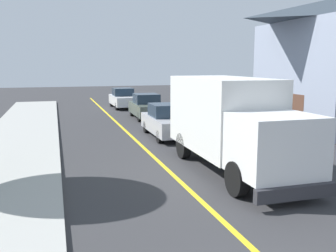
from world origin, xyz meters
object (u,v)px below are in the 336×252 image
object	(u,v)px
parked_car_near	(167,121)
parked_van_across	(235,121)
parked_car_far	(123,99)
parked_car_mid	(147,107)
stop_sign	(268,111)
box_truck	(231,120)

from	to	relation	value
parked_car_near	parked_van_across	bearing A→B (deg)	-12.47
parked_car_near	parked_car_far	world-z (taller)	same
parked_car_mid	stop_sign	world-z (taller)	stop_sign
box_truck	parked_car_near	distance (m)	6.52
parked_van_across	parked_car_mid	bearing A→B (deg)	111.24
box_truck	stop_sign	size ratio (longest dim) A/B	2.71
box_truck	parked_van_across	size ratio (longest dim) A/B	1.61
parked_car_near	parked_van_across	xyz separation A→B (m)	(3.45, -0.76, 0.00)
parked_van_across	stop_sign	size ratio (longest dim) A/B	1.68
parked_car_near	stop_sign	size ratio (longest dim) A/B	1.67
parked_car_near	parked_car_mid	size ratio (longest dim) A/B	0.99
box_truck	parked_car_mid	bearing A→B (deg)	89.37
parked_car_near	parked_van_across	world-z (taller)	same
parked_car_far	parked_van_across	size ratio (longest dim) A/B	0.99
box_truck	parked_car_mid	distance (m)	13.20
box_truck	parked_car_mid	size ratio (longest dim) A/B	1.62
parked_car_far	parked_van_across	bearing A→B (deg)	-76.56
box_truck	stop_sign	xyz separation A→B (m)	(2.19, 1.19, 0.09)
box_truck	parked_car_far	distance (m)	19.80
parked_car_near	box_truck	bearing A→B (deg)	-86.55
parked_car_near	parked_car_mid	xyz separation A→B (m)	(0.53, 6.73, 0.00)
parked_car_near	parked_car_far	size ratio (longest dim) A/B	1.00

